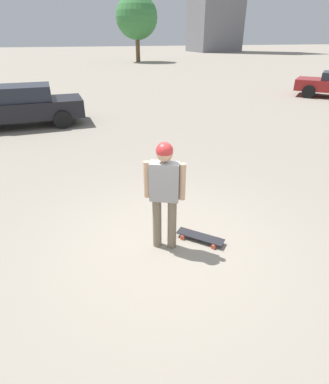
# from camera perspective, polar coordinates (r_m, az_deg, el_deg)

# --- Properties ---
(ground_plane) EXTENTS (220.00, 220.00, 0.00)m
(ground_plane) POSITION_cam_1_polar(r_m,az_deg,el_deg) (5.02, 0.00, -10.15)
(ground_plane) COLOR gray
(person) EXTENTS (0.57, 0.38, 1.77)m
(person) POSITION_cam_1_polar(r_m,az_deg,el_deg) (4.44, 0.00, 0.90)
(person) COLOR #7A6B56
(person) RESTS_ON ground_plane
(skateboard) EXTENTS (0.71, 0.72, 0.09)m
(skateboard) POSITION_cam_1_polar(r_m,az_deg,el_deg) (5.13, 6.80, -8.48)
(skateboard) COLOR #232328
(skateboard) RESTS_ON ground_plane
(car_parked_near) EXTENTS (4.43, 2.02, 1.48)m
(car_parked_near) POSITION_cam_1_polar(r_m,az_deg,el_deg) (12.82, -25.44, 14.65)
(car_parked_near) COLOR black
(car_parked_near) RESTS_ON ground_plane
(tree_distant) EXTENTS (5.30, 5.30, 7.91)m
(tree_distant) POSITION_cam_1_polar(r_m,az_deg,el_deg) (44.09, -5.33, 30.26)
(tree_distant) COLOR brown
(tree_distant) RESTS_ON ground_plane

